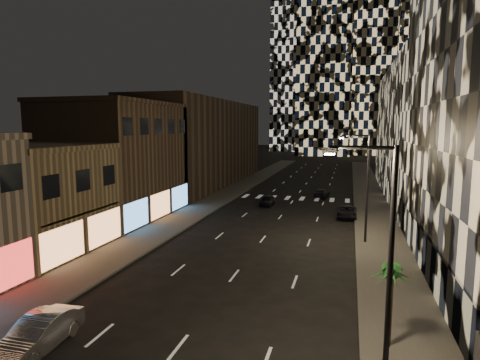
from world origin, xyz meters
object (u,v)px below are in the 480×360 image
Objects in this scene: car_dark_rightlane at (347,212)px; streetlight_near at (384,254)px; streetlight_far at (365,180)px; car_silver_parked at (39,334)px; car_dark_oncoming at (322,193)px; car_dark_midlane at (267,200)px; palm_tree at (391,278)px.

streetlight_near is at bearing -87.10° from car_dark_rightlane.
streetlight_near and streetlight_far have the same top height.
car_dark_rightlane is (12.80, 30.39, -0.14)m from car_silver_parked.
car_dark_oncoming is (9.30, 42.53, -0.16)m from car_silver_parked.
car_dark_midlane is (3.12, 34.76, -0.11)m from car_silver_parked.
streetlight_near is 2.38× the size of palm_tree.
palm_tree is at bearing 12.35° from car_silver_parked.
streetlight_near is 42.27m from car_dark_oncoming.
streetlight_far reaches higher than car_dark_rightlane.
streetlight_far reaches higher than car_dark_oncoming.
streetlight_near is at bearing 102.97° from car_dark_oncoming.
car_dark_midlane is 32.86m from palm_tree.
streetlight_near reaches higher than car_dark_oncoming.
car_silver_parked is (-14.15, -0.81, -4.60)m from streetlight_near.
car_silver_parked is (-14.15, -20.81, -4.60)m from streetlight_far.
streetlight_far is 22.76m from car_dark_oncoming.
car_dark_rightlane is (-1.35, 9.58, -4.74)m from streetlight_far.
palm_tree reaches higher than car_dark_midlane.
palm_tree is (0.65, -16.65, -2.08)m from streetlight_far.
palm_tree is at bearing -87.78° from streetlight_far.
streetlight_far is 16.79m from palm_tree.
car_silver_parked is at bearing -93.75° from car_dark_midlane.
palm_tree is (0.65, 3.35, -2.08)m from streetlight_near.
car_dark_oncoming is at bearing 98.16° from palm_tree.
car_silver_parked is 1.03× the size of car_dark_rightlane.
streetlight_near reaches higher than palm_tree.
car_silver_parked is at bearing -164.31° from palm_tree.
car_silver_parked reaches higher than car_dark_rightlane.
car_dark_oncoming is (-4.85, 21.72, -4.76)m from streetlight_far.
streetlight_far is at bearing 92.22° from palm_tree.
streetlight_near is at bearing -90.00° from streetlight_far.
car_dark_oncoming is (6.18, 7.77, -0.04)m from car_dark_midlane.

